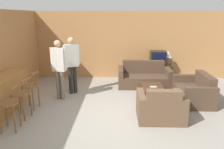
% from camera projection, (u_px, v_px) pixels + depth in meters
% --- Properties ---
extents(ground_plane, '(24.00, 24.00, 0.00)m').
position_uv_depth(ground_plane, '(117.00, 118.00, 5.34)').
color(ground_plane, gray).
extents(wall_back, '(9.40, 0.08, 2.60)m').
position_uv_depth(wall_back, '(118.00, 45.00, 8.59)').
color(wall_back, '#B27A47').
rests_on(wall_back, ground_plane).
extents(wall_left, '(0.08, 8.71, 2.60)m').
position_uv_depth(wall_left, '(8.00, 55.00, 6.41)').
color(wall_left, '#B27A47').
rests_on(wall_left, ground_plane).
extents(bar_chair_near, '(0.45, 0.45, 1.01)m').
position_uv_depth(bar_chair_near, '(9.00, 106.00, 4.66)').
color(bar_chair_near, brown).
rests_on(bar_chair_near, ground_plane).
extents(bar_chair_mid, '(0.50, 0.50, 1.01)m').
position_uv_depth(bar_chair_mid, '(21.00, 96.00, 5.23)').
color(bar_chair_mid, brown).
rests_on(bar_chair_mid, ground_plane).
extents(bar_chair_far, '(0.48, 0.48, 1.01)m').
position_uv_depth(bar_chair_far, '(31.00, 88.00, 5.78)').
color(bar_chair_far, brown).
rests_on(bar_chair_far, ground_plane).
extents(couch_far, '(1.81, 0.93, 0.86)m').
position_uv_depth(couch_far, '(144.00, 78.00, 7.73)').
color(couch_far, '#4C3828').
rests_on(couch_far, ground_plane).
extents(armchair_near, '(1.09, 0.89, 0.84)m').
position_uv_depth(armchair_near, '(161.00, 108.00, 5.20)').
color(armchair_near, brown).
rests_on(armchair_near, ground_plane).
extents(loveseat_right, '(0.86, 1.41, 0.83)m').
position_uv_depth(loveseat_right, '(195.00, 92.00, 6.31)').
color(loveseat_right, '#4C3828').
rests_on(loveseat_right, ground_plane).
extents(coffee_table, '(0.63, 1.01, 0.37)m').
position_uv_depth(coffee_table, '(153.00, 88.00, 6.57)').
color(coffee_table, '#472D1E').
rests_on(coffee_table, ground_plane).
extents(tv_unit, '(1.08, 0.46, 0.59)m').
position_uv_depth(tv_unit, '(157.00, 72.00, 8.47)').
color(tv_unit, '#2D2319').
rests_on(tv_unit, ground_plane).
extents(tv, '(0.57, 0.44, 0.54)m').
position_uv_depth(tv, '(158.00, 58.00, 8.32)').
color(tv, black).
rests_on(tv, tv_unit).
extents(book_on_table, '(0.20, 0.15, 0.02)m').
position_uv_depth(book_on_table, '(153.00, 87.00, 6.48)').
color(book_on_table, '#B7AD99').
rests_on(book_on_table, coffee_table).
extents(table_lamp, '(0.29, 0.29, 0.54)m').
position_uv_depth(table_lamp, '(168.00, 55.00, 8.28)').
color(table_lamp, brown).
rests_on(table_lamp, tv_unit).
extents(person_by_window, '(0.47, 0.33, 1.80)m').
position_uv_depth(person_by_window, '(72.00, 62.00, 6.82)').
color(person_by_window, black).
rests_on(person_by_window, ground_plane).
extents(person_by_counter, '(0.49, 0.24, 1.76)m').
position_uv_depth(person_by_counter, '(59.00, 66.00, 6.32)').
color(person_by_counter, '#756B5B').
rests_on(person_by_counter, ground_plane).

